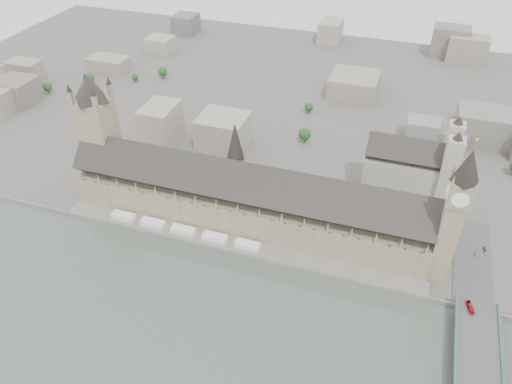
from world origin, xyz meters
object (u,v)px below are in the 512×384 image
(palace_of_westminster, at_px, (246,199))
(victoria_tower, at_px, (99,130))
(elizabeth_tower, at_px, (456,209))
(westminster_abbey, at_px, (411,169))
(red_bus_north, at_px, (470,307))
(car_approach, at_px, (484,250))

(palace_of_westminster, height_order, victoria_tower, victoria_tower)
(palace_of_westminster, height_order, elizabeth_tower, elizabeth_tower)
(palace_of_westminster, height_order, westminster_abbey, westminster_abbey)
(palace_of_westminster, height_order, red_bus_north, palace_of_westminster)
(elizabeth_tower, distance_m, victoria_tower, 260.64)
(palace_of_westminster, relative_size, westminster_abbey, 3.90)
(westminster_abbey, bearing_deg, red_bus_north, -68.56)
(elizabeth_tower, relative_size, red_bus_north, 10.91)
(palace_of_westminster, height_order, car_approach, palace_of_westminster)
(palace_of_westminster, xyz_separation_m, victoria_tower, (-122.00, 6.30, 32.50))
(victoria_tower, xyz_separation_m, red_bus_north, (279.46, -49.49, -43.58))
(palace_of_westminster, bearing_deg, car_approach, 4.53)
(red_bus_north, bearing_deg, westminster_abbey, 96.02)
(westminster_abbey, relative_size, red_bus_north, 6.90)
(westminster_abbey, bearing_deg, palace_of_westminster, -145.83)
(westminster_abbey, height_order, red_bus_north, westminster_abbey)
(westminster_abbey, xyz_separation_m, car_approach, (56.25, -62.07, -14.02))
(palace_of_westminster, relative_size, victoria_tower, 2.65)
(palace_of_westminster, xyz_separation_m, westminster_abbey, (110.92, 75.30, 2.38))
(westminster_abbey, distance_m, red_bus_north, 128.01)
(car_approach, bearing_deg, red_bus_north, -100.54)
(palace_of_westminster, distance_m, victoria_tower, 126.41)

